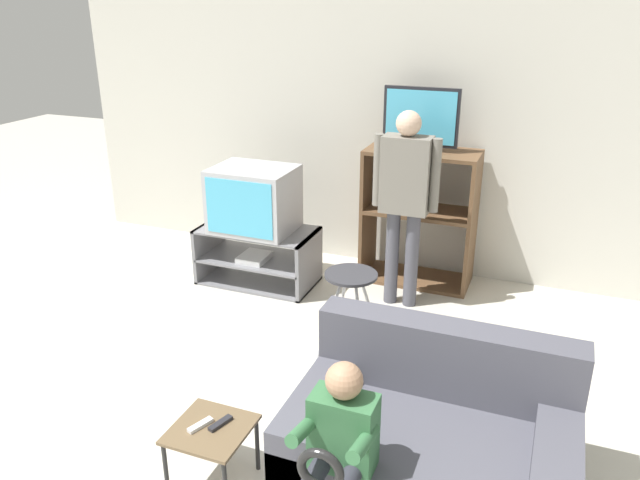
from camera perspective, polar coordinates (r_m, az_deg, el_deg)
name	(u,v)px	position (r m, az deg, el deg)	size (l,w,h in m)	color
wall_back	(393,129)	(5.71, 6.72, 10.08)	(6.40, 0.06, 2.60)	beige
tv_stand	(258,256)	(5.58, -5.71, -1.47)	(1.02, 0.55, 0.50)	slate
television_main	(254,199)	(5.40, -6.07, 3.73)	(0.69, 0.55, 0.55)	#B2B2B7
media_shelf	(419,216)	(5.53, 9.03, 2.17)	(0.96, 0.47, 1.20)	brown
television_flat	(421,121)	(5.30, 9.19, 10.72)	(0.63, 0.20, 0.52)	black
folding_stool	(351,290)	(4.25, 2.83, -4.63)	(0.40, 0.45, 0.68)	#B7B7BC
snack_table	(211,435)	(3.42, -9.93, -17.17)	(0.39, 0.39, 0.35)	brown
remote_control_black	(220,423)	(3.40, -9.09, -16.21)	(0.04, 0.14, 0.02)	#232328
remote_control_white	(200,425)	(3.40, -10.88, -16.28)	(0.04, 0.14, 0.02)	silver
couch	(431,444)	(3.43, 10.13, -17.86)	(1.41, 0.91, 0.80)	#4C4C56
person_standing_adult	(405,191)	(4.96, 7.80, 4.42)	(0.53, 0.20, 1.61)	#4C4C56
person_seated_child	(337,448)	(2.92, 1.58, -18.47)	(0.33, 0.43, 0.94)	#2D2D38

